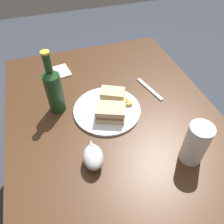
{
  "coord_description": "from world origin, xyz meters",
  "views": [
    {
      "loc": [
        0.57,
        -0.2,
        1.43
      ],
      "look_at": [
        -0.04,
        -0.01,
        0.76
      ],
      "focal_mm": 35.84,
      "sensor_mm": 36.0,
      "label": 1
    }
  ],
  "objects_px": {
    "plate": "(107,110)",
    "sandwich_half_right": "(112,96)",
    "sandwich_half_left": "(111,112)",
    "pint_glass": "(195,146)",
    "napkin": "(60,72)",
    "fork": "(150,89)",
    "gravy_boat": "(93,157)",
    "cider_bottle": "(54,89)"
  },
  "relations": [
    {
      "from": "napkin",
      "to": "fork",
      "type": "xyz_separation_m",
      "value": [
        0.27,
        0.38,
        -0.0
      ]
    },
    {
      "from": "plate",
      "to": "sandwich_half_left",
      "type": "xyz_separation_m",
      "value": [
        0.05,
        0.0,
        0.04
      ]
    },
    {
      "from": "pint_glass",
      "to": "napkin",
      "type": "xyz_separation_m",
      "value": [
        -0.65,
        -0.37,
        -0.07
      ]
    },
    {
      "from": "napkin",
      "to": "fork",
      "type": "height_order",
      "value": "napkin"
    },
    {
      "from": "pint_glass",
      "to": "fork",
      "type": "relative_size",
      "value": 0.92
    },
    {
      "from": "cider_bottle",
      "to": "napkin",
      "type": "height_order",
      "value": "cider_bottle"
    },
    {
      "from": "pint_glass",
      "to": "gravy_boat",
      "type": "bearing_deg",
      "value": -103.77
    },
    {
      "from": "sandwich_half_left",
      "to": "pint_glass",
      "type": "distance_m",
      "value": 0.34
    },
    {
      "from": "gravy_boat",
      "to": "napkin",
      "type": "height_order",
      "value": "gravy_boat"
    },
    {
      "from": "plate",
      "to": "pint_glass",
      "type": "height_order",
      "value": "pint_glass"
    },
    {
      "from": "plate",
      "to": "sandwich_half_right",
      "type": "bearing_deg",
      "value": 134.99
    },
    {
      "from": "sandwich_half_left",
      "to": "sandwich_half_right",
      "type": "bearing_deg",
      "value": 157.75
    },
    {
      "from": "gravy_boat",
      "to": "sandwich_half_left",
      "type": "bearing_deg",
      "value": 146.43
    },
    {
      "from": "sandwich_half_left",
      "to": "fork",
      "type": "relative_size",
      "value": 0.77
    },
    {
      "from": "sandwich_half_left",
      "to": "napkin",
      "type": "distance_m",
      "value": 0.42
    },
    {
      "from": "sandwich_half_right",
      "to": "napkin",
      "type": "distance_m",
      "value": 0.36
    },
    {
      "from": "pint_glass",
      "to": "fork",
      "type": "height_order",
      "value": "pint_glass"
    },
    {
      "from": "fork",
      "to": "plate",
      "type": "bearing_deg",
      "value": 92.81
    },
    {
      "from": "napkin",
      "to": "gravy_boat",
      "type": "bearing_deg",
      "value": 3.13
    },
    {
      "from": "plate",
      "to": "sandwich_half_left",
      "type": "relative_size",
      "value": 2.09
    },
    {
      "from": "gravy_boat",
      "to": "napkin",
      "type": "distance_m",
      "value": 0.57
    },
    {
      "from": "sandwich_half_left",
      "to": "cider_bottle",
      "type": "bearing_deg",
      "value": -123.37
    },
    {
      "from": "cider_bottle",
      "to": "fork",
      "type": "relative_size",
      "value": 1.56
    },
    {
      "from": "pint_glass",
      "to": "napkin",
      "type": "distance_m",
      "value": 0.75
    },
    {
      "from": "cider_bottle",
      "to": "napkin",
      "type": "relative_size",
      "value": 2.56
    },
    {
      "from": "napkin",
      "to": "fork",
      "type": "relative_size",
      "value": 0.61
    },
    {
      "from": "cider_bottle",
      "to": "sandwich_half_right",
      "type": "bearing_deg",
      "value": 79.69
    },
    {
      "from": "plate",
      "to": "cider_bottle",
      "type": "height_order",
      "value": "cider_bottle"
    },
    {
      "from": "pint_glass",
      "to": "gravy_boat",
      "type": "relative_size",
      "value": 1.4
    },
    {
      "from": "sandwich_half_right",
      "to": "napkin",
      "type": "xyz_separation_m",
      "value": [
        -0.3,
        -0.19,
        -0.04
      ]
    },
    {
      "from": "sandwich_half_left",
      "to": "sandwich_half_right",
      "type": "height_order",
      "value": "sandwich_half_right"
    },
    {
      "from": "plate",
      "to": "sandwich_half_left",
      "type": "height_order",
      "value": "sandwich_half_left"
    },
    {
      "from": "cider_bottle",
      "to": "napkin",
      "type": "distance_m",
      "value": 0.29
    },
    {
      "from": "plate",
      "to": "cider_bottle",
      "type": "bearing_deg",
      "value": -111.78
    },
    {
      "from": "pint_glass",
      "to": "napkin",
      "type": "height_order",
      "value": "pint_glass"
    },
    {
      "from": "pint_glass",
      "to": "fork",
      "type": "xyz_separation_m",
      "value": [
        -0.39,
        0.02,
        -0.07
      ]
    },
    {
      "from": "cider_bottle",
      "to": "plate",
      "type": "bearing_deg",
      "value": 68.22
    },
    {
      "from": "pint_glass",
      "to": "cider_bottle",
      "type": "bearing_deg",
      "value": -133.46
    },
    {
      "from": "gravy_boat",
      "to": "napkin",
      "type": "relative_size",
      "value": 1.08
    },
    {
      "from": "sandwich_half_right",
      "to": "pint_glass",
      "type": "bearing_deg",
      "value": 27.18
    },
    {
      "from": "sandwich_half_left",
      "to": "cider_bottle",
      "type": "distance_m",
      "value": 0.25
    },
    {
      "from": "plate",
      "to": "napkin",
      "type": "xyz_separation_m",
      "value": [
        -0.34,
        -0.15,
        -0.0
      ]
    }
  ]
}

